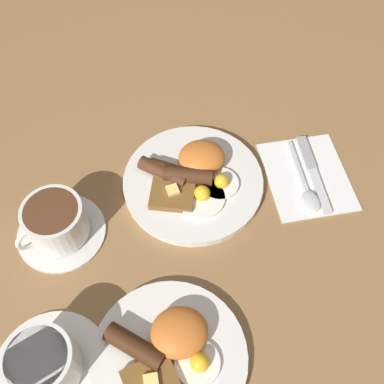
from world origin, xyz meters
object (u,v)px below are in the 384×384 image
Objects in this scene: knife at (312,169)px; breakfast_plate_far at (169,353)px; teacup_near at (56,223)px; teacup_far at (45,365)px; breakfast_plate_near at (193,178)px; spoon at (308,193)px.

breakfast_plate_far is at bearing -46.22° from knife.
teacup_far reaches higher than teacup_near.
spoon is at bearing 162.23° from breakfast_plate_near.
breakfast_plate_far is (0.09, 0.29, -0.00)m from breakfast_plate_near.
knife is (-0.45, -0.05, -0.03)m from teacup_near.
spoon is at bearing -141.13° from breakfast_plate_far.
teacup_far is (0.02, 0.22, -0.00)m from teacup_near.
spoon reaches higher than knife.
teacup_near is 0.46m from knife.
knife is 0.06m from spoon.
teacup_near is 0.91× the size of spoon.
teacup_far reaches higher than knife.
breakfast_plate_far is 1.32× the size of knife.
teacup_near is (0.15, -0.23, 0.02)m from breakfast_plate_far.
teacup_far is at bearing 84.78° from teacup_near.
teacup_far is (0.17, -0.01, 0.02)m from breakfast_plate_far.
teacup_near is at bearing -95.22° from teacup_far.
teacup_near is at bearing -82.34° from knife.
knife is (-0.31, -0.28, -0.01)m from breakfast_plate_far.
breakfast_plate_near is at bearing -106.70° from breakfast_plate_far.
teacup_near is at bearing 14.24° from breakfast_plate_near.
teacup_near is 0.22m from teacup_far.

